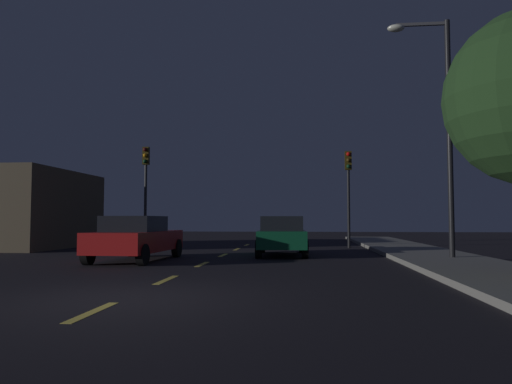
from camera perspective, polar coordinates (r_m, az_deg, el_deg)
The scene contains 14 objects.
ground_plane at distance 15.42m, azimuth -5.90°, elevation -8.29°, with size 80.00×80.00×0.00m, color black.
sidewalk_curb_right at distance 15.73m, azimuth 22.21°, elevation -7.69°, with size 3.00×40.00×0.15m, color gray.
lane_stripe_nearest at distance 7.63m, azimuth -18.74°, elevation -13.25°, with size 0.16×1.60×0.01m, color #EACC4C.
lane_stripe_second at distance 11.16m, azimuth -10.52°, elevation -10.14°, with size 0.16×1.60×0.01m, color #EACC4C.
lane_stripe_third at distance 14.83m, azimuth -6.37°, elevation -8.47°, with size 0.16×1.60×0.01m, color #EACC4C.
lane_stripe_fourth at distance 18.55m, azimuth -3.90°, elevation -7.44°, with size 0.16×1.60×0.01m, color #EACC4C.
lane_stripe_fifth at distance 22.30m, azimuth -2.26°, elevation -6.75°, with size 0.16×1.60×0.01m, color #EACC4C.
lane_stripe_sixth at distance 26.06m, azimuth -1.09°, elevation -6.25°, with size 0.16×1.60×0.01m, color #EACC4C.
traffic_signal_left at distance 25.12m, azimuth -12.89°, elevation 1.77°, with size 0.32×0.38×5.05m.
traffic_signal_right at distance 23.89m, azimuth 10.84°, elevation 1.43°, with size 0.32×0.38×4.68m.
car_stopped_ahead at distance 18.43m, azimuth 3.06°, elevation -5.14°, with size 2.00×4.25×1.48m.
car_adjacent_lane at distance 16.44m, azimuth -13.94°, elevation -5.26°, with size 2.05×4.55×1.47m.
street_lamp_right at distance 17.05m, azimuth 20.87°, elevation 8.35°, with size 2.02×0.36×7.92m.
storefront_left at distance 26.25m, azimuth -26.38°, elevation -1.86°, with size 5.71×7.20×3.70m, color brown.
Camera 1 is at (3.08, -8.05, 1.34)m, focal length 33.91 mm.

